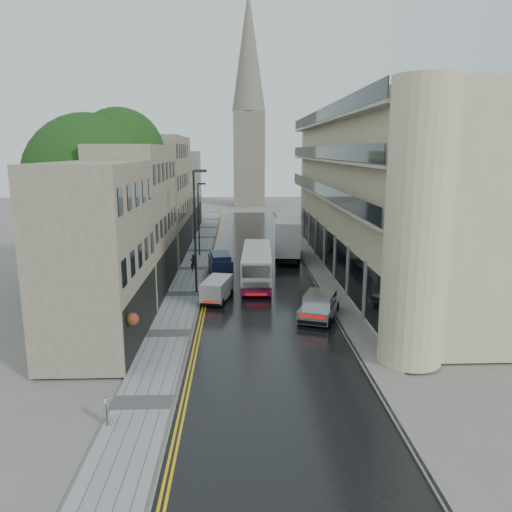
{
  "coord_description": "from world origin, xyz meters",
  "views": [
    {
      "loc": [
        -1.75,
        -17.23,
        10.74
      ],
      "look_at": [
        -0.45,
        18.0,
        3.24
      ],
      "focal_mm": 35.0,
      "sensor_mm": 36.0,
      "label": 1
    }
  ],
  "objects": [
    {
      "name": "tree_near",
      "position": [
        -12.5,
        20.0,
        6.95
      ],
      "size": [
        10.56,
        10.56,
        13.89
      ],
      "primitive_type": null,
      "color": "black",
      "rests_on": "ground"
    },
    {
      "name": "ground",
      "position": [
        0.0,
        0.0,
        0.0
      ],
      "size": [
        200.0,
        200.0,
        0.0
      ],
      "primitive_type": "plane",
      "color": "slate",
      "rests_on": "ground"
    },
    {
      "name": "cream_bus",
      "position": [
        -1.39,
        20.06,
        1.39
      ],
      "size": [
        2.76,
        10.14,
        2.74
      ],
      "primitive_type": null,
      "rotation": [
        0.0,
        0.0,
        -0.05
      ],
      "color": "silver",
      "rests_on": "road"
    },
    {
      "name": "silver_hatchback",
      "position": [
        2.13,
        12.5,
        0.86
      ],
      "size": [
        3.39,
        4.87,
        1.67
      ],
      "primitive_type": null,
      "rotation": [
        0.0,
        0.0,
        -0.36
      ],
      "color": "#A4A4A9",
      "rests_on": "road"
    },
    {
      "name": "lamp_post_far",
      "position": [
        -5.73,
        33.38,
        3.8
      ],
      "size": [
        0.85,
        0.36,
        7.36
      ],
      "primitive_type": null,
      "rotation": [
        0.0,
        0.0,
        -0.22
      ],
      "color": "black",
      "rests_on": "left_sidewalk"
    },
    {
      "name": "navy_van",
      "position": [
        -3.88,
        22.79,
        1.13
      ],
      "size": [
        2.28,
        4.55,
        2.23
      ],
      "primitive_type": null,
      "rotation": [
        0.0,
        0.0,
        0.13
      ],
      "color": "#0D1832",
      "rests_on": "road"
    },
    {
      "name": "old_shop_row",
      "position": [
        -9.45,
        30.0,
        6.0
      ],
      "size": [
        4.5,
        56.0,
        12.0
      ],
      "primitive_type": null,
      "color": "gray",
      "rests_on": "ground"
    },
    {
      "name": "right_sidewalk",
      "position": [
        5.4,
        27.5,
        0.06
      ],
      "size": [
        1.8,
        85.0,
        0.12
      ],
      "primitive_type": "cube",
      "color": "slate",
      "rests_on": "ground"
    },
    {
      "name": "white_lorry",
      "position": [
        1.95,
        29.6,
        2.08
      ],
      "size": [
        3.16,
        8.05,
        4.12
      ],
      "primitive_type": null,
      "rotation": [
        0.0,
        0.0,
        -0.11
      ],
      "color": "silver",
      "rests_on": "road"
    },
    {
      "name": "white_van",
      "position": [
        -4.3,
        16.6,
        0.85
      ],
      "size": [
        2.34,
        3.93,
        1.66
      ],
      "primitive_type": null,
      "rotation": [
        0.0,
        0.0,
        -0.22
      ],
      "color": "silver",
      "rests_on": "road"
    },
    {
      "name": "left_sidewalk",
      "position": [
        -5.85,
        27.5,
        0.06
      ],
      "size": [
        2.7,
        85.0,
        0.12
      ],
      "primitive_type": "cube",
      "color": "gray",
      "rests_on": "ground"
    },
    {
      "name": "tree_far",
      "position": [
        -12.2,
        33.0,
        6.23
      ],
      "size": [
        9.24,
        9.24,
        12.46
      ],
      "primitive_type": null,
      "color": "black",
      "rests_on": "ground"
    },
    {
      "name": "road",
      "position": [
        0.0,
        27.5,
        0.01
      ],
      "size": [
        9.0,
        85.0,
        0.02
      ],
      "primitive_type": "cube",
      "color": "black",
      "rests_on": "ground"
    },
    {
      "name": "pedestrian",
      "position": [
        -5.73,
        26.2,
        0.91
      ],
      "size": [
        0.58,
        0.38,
        1.58
      ],
      "primitive_type": "imported",
      "rotation": [
        0.0,
        0.0,
        3.13
      ],
      "color": "black",
      "rests_on": "left_sidewalk"
    },
    {
      "name": "church_spire",
      "position": [
        0.5,
        82.0,
        20.0
      ],
      "size": [
        6.4,
        6.4,
        40.0
      ],
      "primitive_type": null,
      "color": "#6E6757",
      "rests_on": "ground"
    },
    {
      "name": "estate_sign",
      "position": [
        -7.05,
        1.04,
        0.57
      ],
      "size": [
        0.25,
        0.53,
        0.89
      ],
      "primitive_type": null,
      "rotation": [
        0.0,
        0.0,
        0.33
      ],
      "color": "white",
      "rests_on": "left_sidewalk"
    },
    {
      "name": "modern_block",
      "position": [
        10.3,
        26.0,
        7.0
      ],
      "size": [
        8.0,
        40.0,
        14.0
      ],
      "primitive_type": null,
      "color": "beige",
      "rests_on": "ground"
    },
    {
      "name": "lamp_post_near",
      "position": [
        -4.96,
        19.68,
        4.72
      ],
      "size": [
        1.06,
        0.53,
        9.19
      ],
      "primitive_type": null,
      "rotation": [
        0.0,
        0.0,
        0.3
      ],
      "color": "black",
      "rests_on": "left_sidewalk"
    }
  ]
}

